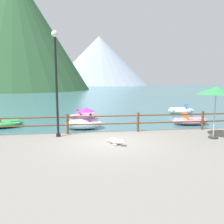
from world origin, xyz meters
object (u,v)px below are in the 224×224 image
at_px(pedal_boat_0, 181,110).
at_px(pedal_boat_4, 83,116).
at_px(pedal_boat_3, 190,121).
at_px(beach_umbrella, 216,91).
at_px(pedal_boat_2, 84,122).
at_px(pedal_boat_1, 4,123).
at_px(lamp_post, 56,75).
at_px(dog_resting, 116,141).

height_order(pedal_boat_0, pedal_boat_4, pedal_boat_0).
xyz_separation_m(pedal_boat_3, pedal_boat_4, (-7.06, 2.87, 0.01)).
xyz_separation_m(beach_umbrella, pedal_boat_3, (1.49, 4.86, -2.20)).
xyz_separation_m(pedal_boat_2, pedal_boat_3, (7.03, 0.44, -0.18)).
bearing_deg(beach_umbrella, pedal_boat_0, 72.46).
bearing_deg(pedal_boat_3, pedal_boat_1, 176.63).
xyz_separation_m(pedal_boat_0, pedal_boat_2, (-8.51, -4.98, 0.12)).
distance_m(beach_umbrella, pedal_boat_2, 7.37).
relative_size(lamp_post, dog_resting, 5.02).
xyz_separation_m(beach_umbrella, pedal_boat_2, (-5.54, 4.42, -2.02)).
distance_m(lamp_post, pedal_boat_2, 4.35).
distance_m(pedal_boat_0, pedal_boat_3, 4.78).
bearing_deg(lamp_post, pedal_boat_3, 23.86).
xyz_separation_m(beach_umbrella, pedal_boat_4, (-5.57, 7.73, -2.19)).
distance_m(pedal_boat_0, pedal_boat_1, 14.01).
xyz_separation_m(dog_resting, pedal_boat_1, (-6.14, 5.91, -0.27)).
relative_size(pedal_boat_3, pedal_boat_4, 1.06).
height_order(lamp_post, pedal_boat_0, lamp_post).
relative_size(pedal_boat_0, pedal_boat_4, 1.04).
xyz_separation_m(dog_resting, pedal_boat_3, (5.84, 5.21, -0.28)).
bearing_deg(beach_umbrella, lamp_post, 169.70).
xyz_separation_m(dog_resting, pedal_boat_2, (-1.19, 4.77, -0.09)).
bearing_deg(pedal_boat_1, beach_umbrella, -27.93).
bearing_deg(pedal_boat_1, pedal_boat_0, 15.91).
height_order(beach_umbrella, dog_resting, beach_umbrella).
height_order(lamp_post, pedal_boat_2, lamp_post).
height_order(pedal_boat_0, pedal_boat_2, pedal_boat_2).
bearing_deg(pedal_boat_0, pedal_boat_4, -168.93).
distance_m(dog_resting, pedal_boat_3, 7.83).
xyz_separation_m(lamp_post, pedal_boat_0, (9.70, 8.18, -2.82)).
bearing_deg(lamp_post, dog_resting, -33.42).
bearing_deg(pedal_boat_4, lamp_post, -100.12).
distance_m(beach_umbrella, pedal_boat_4, 9.78).
height_order(lamp_post, pedal_boat_1, lamp_post).
distance_m(dog_resting, pedal_boat_1, 8.53).
xyz_separation_m(pedal_boat_1, pedal_boat_2, (4.95, -1.14, 0.18)).
xyz_separation_m(pedal_boat_1, pedal_boat_3, (11.99, -0.71, -0.01)).
relative_size(lamp_post, pedal_boat_2, 2.05).
bearing_deg(pedal_boat_2, pedal_boat_1, 167.02).
bearing_deg(beach_umbrella, pedal_boat_3, 72.94).
xyz_separation_m(lamp_post, beach_umbrella, (6.73, -1.22, -0.69)).
distance_m(pedal_boat_1, pedal_boat_4, 5.38).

